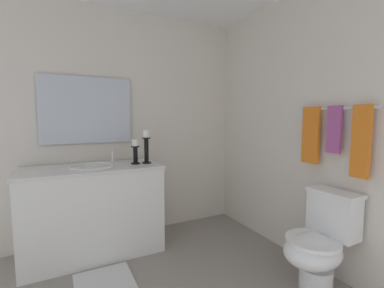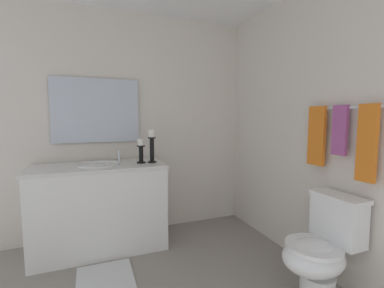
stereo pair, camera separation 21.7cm
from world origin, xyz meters
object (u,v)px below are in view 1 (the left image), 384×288
(toilet, at_px, (319,243))
(towel_near_corner, at_px, (361,142))
(vanity_cabinet, at_px, (94,210))
(candle_holder_short, at_px, (135,151))
(towel_near_vanity, at_px, (311,135))
(candle_holder_tall, at_px, (146,146))
(towel_bar, at_px, (337,108))
(mirror, at_px, (87,110))
(towel_center, at_px, (334,130))
(sink_basin, at_px, (93,171))

(toilet, bearing_deg, towel_near_corner, 54.61)
(vanity_cabinet, distance_m, toilet, 1.97)
(towel_near_corner, bearing_deg, candle_holder_short, -139.61)
(towel_near_vanity, bearing_deg, towel_near_corner, 0.00)
(candle_holder_tall, xyz_separation_m, towel_bar, (1.24, 1.15, 0.35))
(towel_bar, relative_size, towel_near_vanity, 1.31)
(mirror, height_order, towel_center, mirror)
(vanity_cabinet, bearing_deg, candle_holder_short, 84.97)
(candle_holder_tall, bearing_deg, towel_near_vanity, 47.77)
(sink_basin, height_order, towel_near_vanity, towel_near_vanity)
(towel_bar, relative_size, towel_center, 1.70)
(towel_near_corner, bearing_deg, sink_basin, -132.27)
(towel_near_corner, bearing_deg, towel_center, 180.00)
(mirror, relative_size, towel_near_corner, 1.68)
(candle_holder_short, relative_size, toilet, 0.33)
(candle_holder_tall, height_order, toilet, candle_holder_tall)
(towel_near_vanity, bearing_deg, toilet, -36.69)
(candle_holder_short, relative_size, towel_center, 0.67)
(toilet, bearing_deg, towel_near_vanity, 143.31)
(toilet, bearing_deg, towel_bar, 106.18)
(mirror, bearing_deg, towel_bar, 46.74)
(vanity_cabinet, distance_m, towel_near_corner, 2.33)
(towel_near_vanity, relative_size, towel_near_corner, 0.91)
(candle_holder_short, xyz_separation_m, towel_near_corner, (1.46, 1.24, 0.16))
(candle_holder_tall, bearing_deg, candle_holder_short, -96.52)
(sink_basin, bearing_deg, towel_center, 52.00)
(candle_holder_short, relative_size, towel_near_vanity, 0.51)
(vanity_cabinet, height_order, mirror, mirror)
(vanity_cabinet, distance_m, towel_bar, 2.31)
(sink_basin, xyz_separation_m, mirror, (-0.28, -0.00, 0.57))
(candle_holder_short, distance_m, towel_near_corner, 1.92)
(vanity_cabinet, xyz_separation_m, sink_basin, (-0.00, 0.00, 0.39))
(sink_basin, distance_m, mirror, 0.64)
(towel_near_corner, bearing_deg, towel_near_vanity, 180.00)
(sink_basin, distance_m, candle_holder_tall, 0.56)
(toilet, bearing_deg, towel_center, 107.53)
(candle_holder_short, height_order, towel_near_vanity, towel_near_vanity)
(towel_center, xyz_separation_m, towel_near_corner, (0.21, 0.00, -0.08))
(vanity_cabinet, bearing_deg, toilet, 46.88)
(candle_holder_short, relative_size, towel_bar, 0.39)
(toilet, bearing_deg, candle_holder_short, -141.72)
(candle_holder_tall, height_order, towel_near_vanity, towel_near_vanity)
(sink_basin, relative_size, towel_near_corner, 0.77)
(towel_near_vanity, bearing_deg, candle_holder_short, -129.94)
(candle_holder_short, bearing_deg, candle_holder_tall, 83.48)
(toilet, relative_size, towel_center, 2.03)
(sink_basin, relative_size, candle_holder_tall, 1.20)
(vanity_cabinet, xyz_separation_m, toilet, (1.35, 1.44, -0.06))
(towel_center, bearing_deg, towel_near_corner, 0.00)
(towel_bar, bearing_deg, towel_near_vanity, -175.09)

